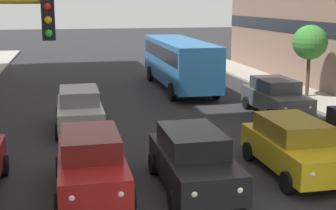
% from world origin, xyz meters
% --- Properties ---
extents(car_1, '(2.02, 4.44, 1.72)m').
position_xyz_m(car_1, '(-3.34, -4.24, 0.89)').
color(car_1, gold).
rests_on(car_1, ground_plane).
extents(car_2, '(2.02, 4.44, 1.72)m').
position_xyz_m(car_2, '(0.07, -3.64, 0.89)').
color(car_2, black).
rests_on(car_2, ground_plane).
extents(car_3, '(2.02, 4.44, 1.72)m').
position_xyz_m(car_3, '(2.93, -4.02, 0.89)').
color(car_3, maroon).
rests_on(car_3, ground_plane).
extents(car_row2_0, '(2.02, 4.44, 1.72)m').
position_xyz_m(car_row2_0, '(-6.22, -11.74, 0.89)').
color(car_row2_0, '#474C51').
rests_on(car_row2_0, ground_plane).
extents(car_row2_1, '(2.02, 4.44, 1.72)m').
position_xyz_m(car_row2_1, '(3.02, -11.01, 0.89)').
color(car_row2_1, '#B2B7BC').
rests_on(car_row2_1, ground_plane).
extents(bus_behind_traffic, '(2.78, 10.50, 3.00)m').
position_xyz_m(bus_behind_traffic, '(-3.34, -19.59, 1.86)').
color(bus_behind_traffic, '#286BAD').
rests_on(bus_behind_traffic, ground_plane).
extents(street_tree_2, '(1.89, 1.89, 3.93)m').
position_xyz_m(street_tree_2, '(-9.56, -14.88, 3.11)').
color(street_tree_2, '#513823').
rests_on(street_tree_2, sidewalk_left).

